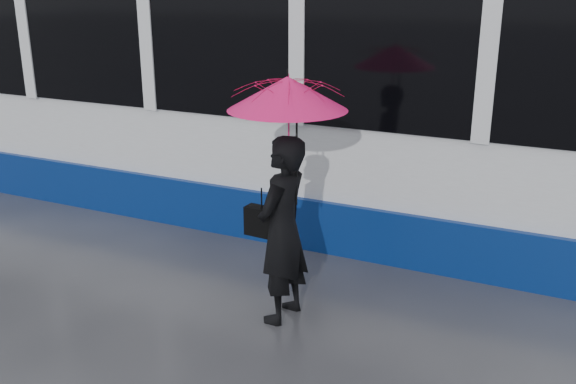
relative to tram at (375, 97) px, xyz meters
The scene contains 6 objects.
ground 3.19m from the tram, 113.97° to the right, with size 90.00×90.00×0.00m, color #2D2D32.
rails 1.97m from the tram, behind, with size 34.00×1.51×0.02m.
tram is the anchor object (origin of this frame).
woman 2.90m from the tram, 88.27° to the right, with size 0.64×0.42×1.75m, color black.
umbrella 2.82m from the tram, 87.24° to the right, with size 1.10×1.10×1.18m.
handbag 2.88m from the tram, 92.78° to the right, with size 0.32×0.16×0.45m.
Camera 1 is at (3.56, -5.13, 3.02)m, focal length 40.00 mm.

